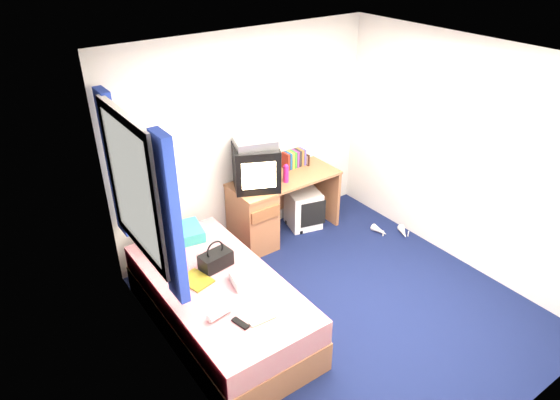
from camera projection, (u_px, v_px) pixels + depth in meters
ground at (342, 307)px, 4.91m from camera, size 3.40×3.40×0.00m
room_shell at (353, 176)px, 4.20m from camera, size 3.40×3.40×3.40m
bed at (220, 304)px, 4.56m from camera, size 1.01×2.00×0.54m
pillow at (175, 235)px, 4.95m from camera, size 0.59×0.43×0.12m
desk at (264, 210)px, 5.76m from camera, size 1.30×0.55×0.75m
storage_cube at (303, 209)px, 6.13m from camera, size 0.46×0.46×0.47m
crt_tv at (256, 167)px, 5.42m from camera, size 0.63×0.61×0.48m
vcr at (255, 142)px, 5.28m from camera, size 0.51×0.43×0.08m
book_row at (294, 159)px, 5.93m from camera, size 0.27×0.13×0.20m
picture_frame at (306, 159)px, 5.99m from camera, size 0.02×0.12×0.14m
pink_water_bottle at (286, 174)px, 5.58m from camera, size 0.07×0.07×0.19m
aerosol_can at (274, 174)px, 5.61m from camera, size 0.06×0.06×0.17m
handbag at (216, 259)px, 4.56m from camera, size 0.31×0.20×0.28m
towel at (247, 278)px, 4.39m from camera, size 0.31×0.27×0.09m
magazine at (196, 280)px, 4.42m from camera, size 0.27×0.32×0.01m
water_bottle at (219, 313)px, 4.01m from camera, size 0.21×0.10×0.07m
colour_swatch_fan at (262, 320)px, 3.98m from camera, size 0.22×0.07×0.01m
remote_control at (240, 323)px, 3.94m from camera, size 0.08×0.17×0.02m
window_assembly at (137, 189)px, 4.07m from camera, size 0.11×1.42×1.40m
white_heels at (392, 232)px, 6.03m from camera, size 0.35×0.42×0.09m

